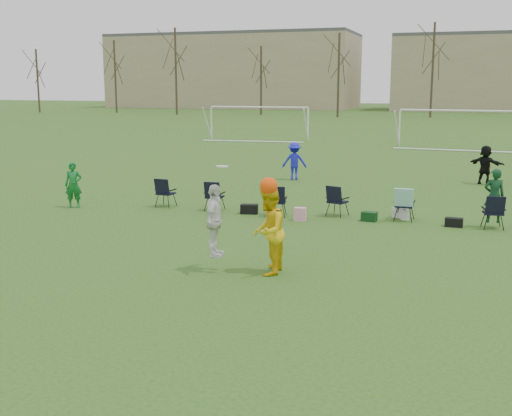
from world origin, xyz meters
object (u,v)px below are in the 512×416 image
at_px(fielder_blue, 294,161).
at_px(goal_left, 259,114).
at_px(fielder_green_near, 73,185).
at_px(fielder_black, 485,165).
at_px(center_contest, 252,227).
at_px(goal_mid, 458,118).

distance_m(fielder_blue, goal_left, 20.25).
relative_size(fielder_green_near, fielder_black, 0.95).
bearing_deg(fielder_black, fielder_blue, 38.23).
relative_size(fielder_black, center_contest, 0.68).
bearing_deg(fielder_black, goal_left, -19.55).
xyz_separation_m(fielder_green_near, goal_mid, (11.56, 25.11, 1.16)).
bearing_deg(goal_mid, fielder_blue, -106.58).
bearing_deg(center_contest, fielder_black, 71.51).
height_order(fielder_black, goal_left, goal_left).
height_order(fielder_green_near, center_contest, center_contest).
bearing_deg(goal_left, goal_mid, -13.13).
distance_m(fielder_green_near, center_contest, 9.60).
xyz_separation_m(fielder_blue, fielder_black, (7.74, 1.28, -0.00)).
distance_m(fielder_black, goal_mid, 15.51).
bearing_deg(fielder_blue, fielder_green_near, 44.05).
xyz_separation_m(center_contest, goal_left, (-10.47, 32.37, 0.89)).
xyz_separation_m(fielder_blue, goal_left, (-7.74, 18.68, 1.12)).
relative_size(fielder_green_near, goal_mid, 0.21).
bearing_deg(goal_mid, fielder_black, -80.53).
bearing_deg(fielder_green_near, fielder_black, 13.51).
relative_size(fielder_green_near, fielder_blue, 0.95).
height_order(fielder_blue, fielder_black, fielder_blue).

